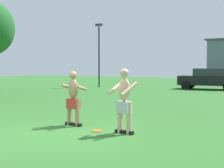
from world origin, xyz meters
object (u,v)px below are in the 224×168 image
Objects in this scene: player_in_red at (73,97)px; lamp_post at (99,48)px; car_black_mid_lot at (209,78)px; player_with_cap at (124,98)px; frisbee at (97,131)px.

lamp_post is (-9.36, 14.93, 2.43)m from player_in_red.
player_with_cap is at bearing -81.40° from car_black_mid_lot.
frisbee is 0.05× the size of lamp_post.
frisbee is 0.06× the size of car_black_mid_lot.
lamp_post reaches higher than player_with_cap.
lamp_post is at bearing 122.08° from player_in_red.
player_with_cap is at bearing -5.81° from player_in_red.
player_with_cap is 1.06× the size of player_in_red.
frisbee is at bearing -168.94° from player_with_cap.
player_with_cap is at bearing -53.50° from lamp_post.
player_in_red is at bearing 174.19° from player_with_cap.
frisbee is at bearing -55.68° from lamp_post.
frisbee is (-0.76, -0.15, -0.92)m from player_with_cap.
car_black_mid_lot is (-1.85, 17.46, 0.81)m from frisbee.
car_black_mid_lot is at bearing 96.06° from frisbee.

